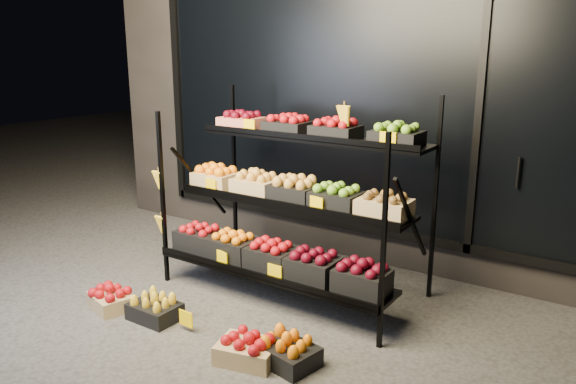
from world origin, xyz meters
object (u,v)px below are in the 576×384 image
Objects in this scene: floor_crate_midleft at (155,308)px; floor_crate_midright at (247,348)px; floor_crate_left at (110,298)px; display_rack at (288,202)px.

floor_crate_midright is (0.95, -0.08, 0.00)m from floor_crate_midleft.
floor_crate_midright reaches higher than floor_crate_left.
floor_crate_midleft is (-0.56, -0.99, -0.70)m from display_rack.
floor_crate_midleft is at bearing 161.75° from floor_crate_midright.
display_rack is at bearing 60.77° from floor_crate_midleft.
display_rack is 1.61m from floor_crate_left.
floor_crate_midright is at bearing -69.91° from display_rack.
floor_crate_left is 0.92× the size of floor_crate_midright.
floor_crate_midright is (1.38, -0.01, 0.01)m from floor_crate_left.
floor_crate_midleft reaches higher than floor_crate_left.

